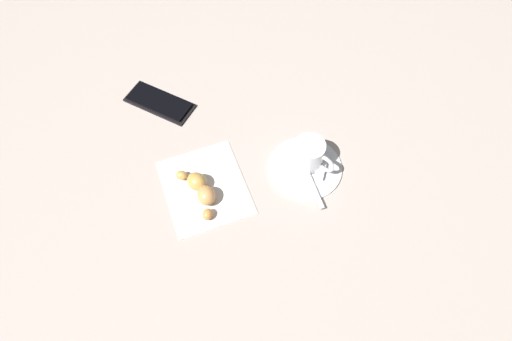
{
  "coord_description": "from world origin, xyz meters",
  "views": [
    {
      "loc": [
        -0.04,
        -0.44,
        0.76
      ],
      "look_at": [
        -0.01,
        -0.01,
        0.03
      ],
      "focal_mm": 30.43,
      "sensor_mm": 36.0,
      "label": 1
    }
  ],
  "objects": [
    {
      "name": "ground_plane",
      "position": [
        0.0,
        0.0,
        0.0
      ],
      "size": [
        1.8,
        1.8,
        0.0
      ],
      "primitive_type": "plane",
      "color": "#AB9D93"
    },
    {
      "name": "saucer",
      "position": [
        0.09,
        0.01,
        0.0
      ],
      "size": [
        0.15,
        0.15,
        0.01
      ],
      "primitive_type": "cylinder",
      "color": "silver",
      "rests_on": "ground"
    },
    {
      "name": "espresso_cup",
      "position": [
        0.1,
        0.02,
        0.04
      ],
      "size": [
        0.08,
        0.08,
        0.06
      ],
      "color": "silver",
      "rests_on": "saucer"
    },
    {
      "name": "teaspoon",
      "position": [
        0.09,
        -0.0,
        0.01
      ],
      "size": [
        0.05,
        0.14,
        0.01
      ],
      "color": "silver",
      "rests_on": "saucer"
    },
    {
      "name": "sugar_packet",
      "position": [
        0.12,
        -0.0,
        0.01
      ],
      "size": [
        0.04,
        0.06,
        0.01
      ],
      "primitive_type": "cube",
      "rotation": [
        0.0,
        0.0,
        7.49
      ],
      "color": "white",
      "rests_on": "saucer"
    },
    {
      "name": "napkin",
      "position": [
        -0.11,
        -0.02,
        0.0
      ],
      "size": [
        0.2,
        0.22,
        0.0
      ],
      "primitive_type": "cube",
      "rotation": [
        0.0,
        0.0,
        0.29
      ],
      "color": "silver",
      "rests_on": "ground"
    },
    {
      "name": "croissant",
      "position": [
        -0.12,
        -0.04,
        0.02
      ],
      "size": [
        0.09,
        0.11,
        0.03
      ],
      "color": "#D08744",
      "rests_on": "napkin"
    },
    {
      "name": "cell_phone",
      "position": [
        -0.21,
        0.2,
        0.01
      ],
      "size": [
        0.17,
        0.14,
        0.01
      ],
      "color": "black",
      "rests_on": "ground"
    }
  ]
}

